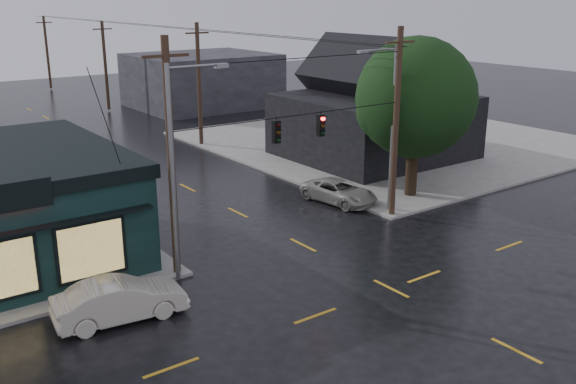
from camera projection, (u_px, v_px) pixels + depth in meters
ground_plane at (391, 289)px, 26.53m from camera, size 160.00×160.00×0.00m
sidewalk_ne at (392, 140)px, 53.22m from camera, size 28.00×28.00×0.15m
ne_building at (375, 98)px, 46.79m from camera, size 12.60×11.60×8.75m
corner_tree at (416, 98)px, 36.88m from camera, size 7.02×7.02×9.35m
utility_pole_nw at (178, 274)px, 27.88m from camera, size 2.00×0.32×10.15m
utility_pole_ne at (391, 216)px, 35.21m from camera, size 2.00×0.32×10.15m
utility_pole_far_a at (202, 145)px, 51.81m from camera, size 2.00×0.32×9.65m
utility_pole_far_b at (109, 111)px, 67.24m from camera, size 2.00×0.32×9.15m
utility_pole_far_c at (51, 89)px, 82.68m from camera, size 2.00×0.32×9.15m
span_signal_assembly at (299, 128)px, 29.93m from camera, size 13.00×0.48×1.23m
streetlight_nw at (179, 282)px, 27.18m from camera, size 5.40×0.30×9.15m
streetlight_ne at (389, 211)px, 36.04m from camera, size 5.40×0.30×9.15m
bg_building_east at (202, 80)px, 69.46m from camera, size 14.00×12.00×5.60m
sedan_cream at (120, 300)px, 23.79m from camera, size 5.03×2.26×1.60m
suv_silver at (339, 192)px, 37.38m from camera, size 2.84×5.03×1.33m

